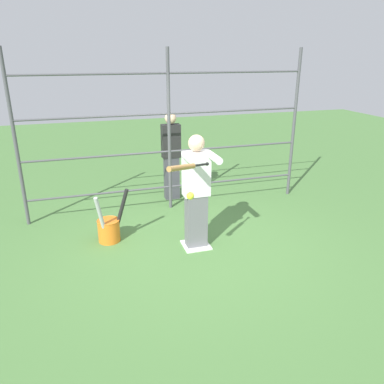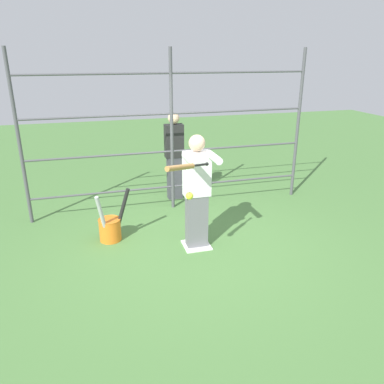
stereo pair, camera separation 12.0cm
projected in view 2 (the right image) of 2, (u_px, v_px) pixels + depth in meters
name	position (u px, v px, depth m)	size (l,w,h in m)	color
ground_plane	(196.00, 246.00, 5.75)	(24.00, 24.00, 0.00)	#4C7A3D
home_plate	(196.00, 245.00, 5.74)	(0.40, 0.40, 0.02)	white
fence_backstop	(172.00, 133.00, 6.69)	(5.13, 0.06, 2.88)	#4C4C51
batter	(197.00, 189.00, 5.41)	(0.44, 0.58, 1.72)	slate
baseball_bat_swinging	(184.00, 167.00, 4.39)	(0.69, 0.61, 0.20)	black
softball_in_flight	(189.00, 196.00, 4.67)	(0.10, 0.10, 0.10)	yellow
bat_bucket	(110.00, 228.00, 5.85)	(0.55, 0.46, 0.84)	orange
bystander_behind_fence	(174.00, 155.00, 7.34)	(0.36, 0.22, 1.73)	#3F3F47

